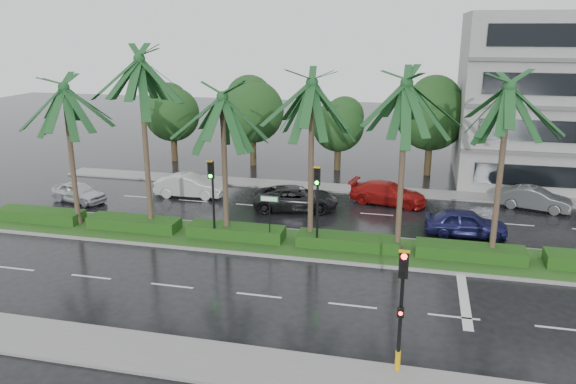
% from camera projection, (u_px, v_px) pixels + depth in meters
% --- Properties ---
extents(ground, '(120.00, 120.00, 0.00)m').
position_uv_depth(ground, '(286.00, 251.00, 28.57)').
color(ground, black).
rests_on(ground, ground).
extents(near_sidewalk, '(40.00, 2.40, 0.12)m').
position_uv_depth(near_sidewalk, '(216.00, 362.00, 19.03)').
color(near_sidewalk, slate).
rests_on(near_sidewalk, ground).
extents(far_sidewalk, '(40.00, 2.00, 0.12)m').
position_uv_depth(far_sidewalk, '(326.00, 187.00, 39.75)').
color(far_sidewalk, slate).
rests_on(far_sidewalk, ground).
extents(median, '(36.00, 4.00, 0.15)m').
position_uv_depth(median, '(291.00, 243.00, 29.48)').
color(median, gray).
rests_on(median, ground).
extents(hedge, '(35.20, 1.40, 0.60)m').
position_uv_depth(hedge, '(291.00, 236.00, 29.37)').
color(hedge, '#144112').
rests_on(hedge, median).
extents(lane_markings, '(34.00, 13.06, 0.01)m').
position_uv_depth(lane_markings, '(344.00, 260.00, 27.49)').
color(lane_markings, silver).
rests_on(lane_markings, ground).
extents(palm_row, '(26.30, 4.20, 10.08)m').
position_uv_depth(palm_row, '(266.00, 96.00, 27.60)').
color(palm_row, '#453528').
rests_on(palm_row, median).
extents(signal_near, '(0.34, 0.45, 4.36)m').
position_uv_depth(signal_near, '(401.00, 306.00, 17.77)').
color(signal_near, black).
rests_on(signal_near, near_sidewalk).
extents(signal_median_left, '(0.34, 0.42, 4.36)m').
position_uv_depth(signal_median_left, '(212.00, 188.00, 28.88)').
color(signal_median_left, black).
rests_on(signal_median_left, median).
extents(signal_median_right, '(0.34, 0.42, 4.36)m').
position_uv_depth(signal_median_right, '(317.00, 196.00, 27.66)').
color(signal_median_right, black).
rests_on(signal_median_right, median).
extents(street_sign, '(0.95, 0.09, 2.60)m').
position_uv_depth(street_sign, '(269.00, 208.00, 28.63)').
color(street_sign, black).
rests_on(street_sign, median).
extents(bg_trees, '(32.68, 5.25, 7.59)m').
position_uv_depth(bg_trees, '(347.00, 114.00, 43.56)').
color(bg_trees, '#322617').
rests_on(bg_trees, ground).
extents(car_silver, '(2.54, 4.15, 1.32)m').
position_uv_depth(car_silver, '(79.00, 192.00, 36.48)').
color(car_silver, silver).
rests_on(car_silver, ground).
extents(car_white, '(1.87, 4.67, 1.51)m').
position_uv_depth(car_white, '(190.00, 186.00, 37.60)').
color(car_white, '#B2B2B2').
rests_on(car_white, ground).
extents(car_darkgrey, '(3.47, 5.70, 1.48)m').
position_uv_depth(car_darkgrey, '(295.00, 198.00, 34.95)').
color(car_darkgrey, black).
rests_on(car_darkgrey, ground).
extents(car_red, '(2.92, 5.21, 1.43)m').
position_uv_depth(car_red, '(388.00, 193.00, 36.09)').
color(car_red, '#9D1311').
rests_on(car_red, ground).
extents(car_blue, '(1.86, 4.42, 1.49)m').
position_uv_depth(car_blue, '(466.00, 223.00, 30.49)').
color(car_blue, '#1A1B4F').
rests_on(car_blue, ground).
extents(car_grey, '(2.61, 4.48, 1.40)m').
position_uv_depth(car_grey, '(535.00, 199.00, 34.95)').
color(car_grey, '#4F5254').
rests_on(car_grey, ground).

